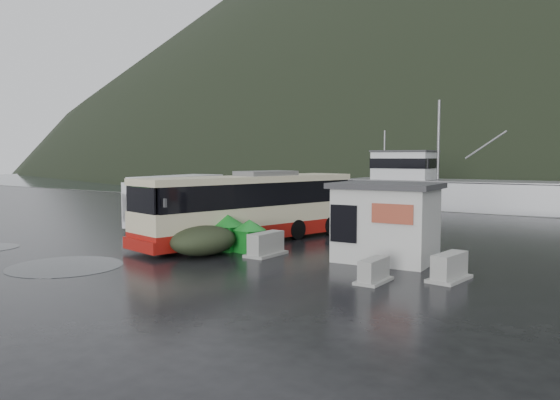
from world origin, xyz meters
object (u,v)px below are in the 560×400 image
Objects in this scene: jersey_barrier_a at (374,282)px; waste_bin_right at (250,252)px; jersey_barrier_b at (266,256)px; jersey_barrier_c at (449,280)px; white_van at (179,226)px; ticket_kiosk at (385,261)px; coach_bus at (251,241)px; dome_tent at (204,255)px; fishing_trawler at (472,203)px; waste_bin_left at (228,250)px.

waste_bin_right is at bearing 163.59° from jersey_barrier_a.
jersey_barrier_b is (0.94, -0.18, 0.00)m from waste_bin_right.
jersey_barrier_c is at bearing 41.75° from jersey_barrier_a.
white_van reaches higher than waste_bin_right.
ticket_kiosk is (13.28, -2.64, 0.00)m from white_van.
ticket_kiosk is 2.52× the size of jersey_barrier_a.
dome_tent is at bearing -68.20° from coach_bus.
white_van is 25.95m from fishing_trawler.
white_van reaches higher than jersey_barrier_c.
white_van is 2.31× the size of dome_tent.
fishing_trawler reaches higher than dome_tent.
white_van is at bearing 175.81° from coach_bus.
jersey_barrier_b is at bearing -35.86° from white_van.
waste_bin_right is at bearing -37.32° from white_van.
waste_bin_right is at bearing 4.90° from waste_bin_left.
dome_tent reaches higher than jersey_barrier_c.
jersey_barrier_c is (16.15, -4.32, 0.00)m from white_van.
coach_bus is 0.45× the size of fishing_trawler.
jersey_barrier_a is at bearing -16.41° from waste_bin_right.
waste_bin_left is 1.99m from jersey_barrier_b.
coach_bus is at bearing 137.65° from jersey_barrier_b.
fishing_trawler is (-6.02, 30.45, 0.00)m from jersey_barrier_a.
coach_bus is 6.65× the size of jersey_barrier_c.
white_van is 8.24m from waste_bin_left.
ticket_kiosk is 2.17× the size of jersey_barrier_c.
white_van is 10.04m from jersey_barrier_b.
ticket_kiosk is (6.87, -0.87, 0.00)m from coach_bus.
dome_tent is 0.79× the size of ticket_kiosk.
white_van is at bearing 153.64° from waste_bin_right.
jersey_barrier_c is at bearing -35.26° from ticket_kiosk.
jersey_barrier_a is at bearing -17.37° from jersey_barrier_b.
jersey_barrier_a is at bearing -13.49° from waste_bin_left.
waste_bin_left reaches higher than jersey_barrier_c.
jersey_barrier_a is 31.04m from fishing_trawler.
coach_bus is at bearing 152.75° from jersey_barrier_a.
white_van reaches higher than waste_bin_left.
waste_bin_right is at bearing -169.59° from ticket_kiosk.
fishing_trawler reaches higher than ticket_kiosk.
fishing_trawler is at bearing 91.46° from jersey_barrier_b.
ticket_kiosk reaches higher than jersey_barrier_c.
white_van is at bearing 157.78° from jersey_barrier_a.
jersey_barrier_c is 0.07× the size of fishing_trawler.
ticket_kiosk is 27.64m from fishing_trawler.
coach_bus reaches higher than waste_bin_right.
white_van is 4.60× the size of waste_bin_left.
waste_bin_right is 6.49m from jersey_barrier_a.
waste_bin_left is 28.73m from fishing_trawler.
coach_bus reaches higher than white_van.
fishing_trawler is (1.26, 30.10, 0.00)m from dome_tent.
jersey_barrier_b is at bearing 179.27° from jersey_barrier_c.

